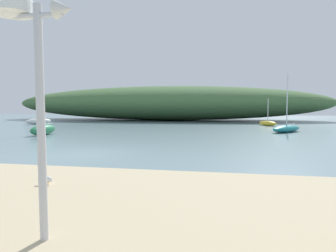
% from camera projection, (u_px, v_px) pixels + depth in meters
% --- Properties ---
extents(ground_plane, '(120.00, 120.00, 0.00)m').
position_uv_depth(ground_plane, '(85.00, 154.00, 12.95)').
color(ground_plane, gray).
extents(distant_hill, '(50.74, 14.43, 5.37)m').
position_uv_depth(distant_hill, '(166.00, 103.00, 45.36)').
color(distant_hill, '#476B3D').
rests_on(distant_hill, ground).
extents(mast_structure, '(1.21, 0.57, 3.73)m').
position_uv_depth(mast_structure, '(20.00, 24.00, 4.01)').
color(mast_structure, silver).
rests_on(mast_structure, beach_sand).
extents(sailboat_far_left, '(2.49, 3.13, 3.05)m').
position_uv_depth(sailboat_far_left, '(39.00, 121.00, 34.56)').
color(sailboat_far_left, white).
rests_on(sailboat_far_left, ground).
extents(sailboat_west_reach, '(3.39, 3.74, 4.90)m').
position_uv_depth(sailboat_west_reach, '(286.00, 128.00, 23.76)').
color(sailboat_west_reach, teal).
rests_on(sailboat_west_reach, ground).
extents(sailboat_east_reach, '(2.07, 2.56, 3.04)m').
position_uv_depth(sailboat_east_reach, '(268.00, 123.00, 31.55)').
color(sailboat_east_reach, gold).
rests_on(sailboat_east_reach, ground).
extents(sailboat_centre_water, '(0.90, 2.92, 2.92)m').
position_uv_depth(sailboat_centre_water, '(43.00, 130.00, 21.43)').
color(sailboat_centre_water, '#287A4C').
rests_on(sailboat_centre_water, ground).
extents(seagull_near_waterline, '(0.38, 0.19, 0.26)m').
position_uv_depth(seagull_near_waterline, '(47.00, 179.00, 7.13)').
color(seagull_near_waterline, orange).
rests_on(seagull_near_waterline, beach_sand).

